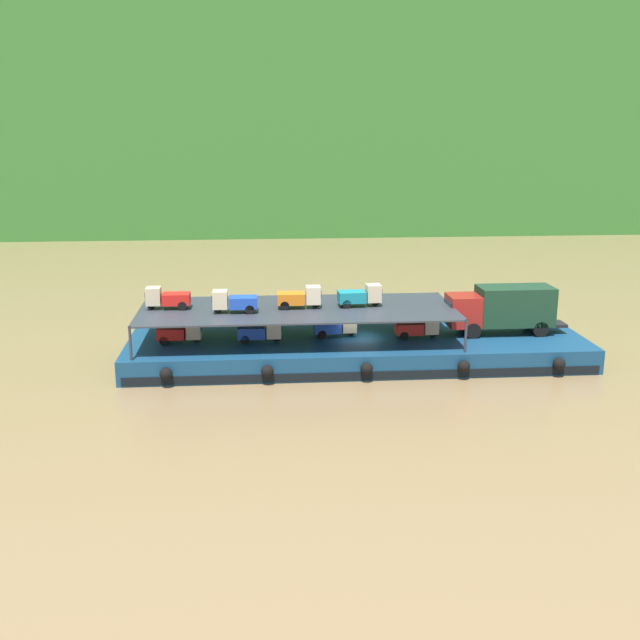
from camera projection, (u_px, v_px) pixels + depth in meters
name	position (u px, v px, depth m)	size (l,w,h in m)	color
ground_plane	(357.00, 360.00, 48.85)	(400.00, 400.00, 0.00)	olive
hillside_far_bank	(297.00, 63.00, 111.17)	(110.19, 34.03, 41.97)	#33702D
cargo_barge	(357.00, 349.00, 48.63)	(29.02, 9.11, 1.50)	navy
covered_lorry	(503.00, 308.00, 49.01)	(7.87, 2.35, 3.10)	maroon
cargo_rack	(298.00, 309.00, 47.69)	(19.82, 7.71, 2.00)	#2D333D
mini_truck_lower_stern	(180.00, 332.00, 47.16)	(2.75, 1.22, 1.38)	red
mini_truck_lower_aft	(261.00, 331.00, 47.34)	(2.79, 1.28, 1.38)	#1E47B7
mini_truck_lower_mid	(336.00, 326.00, 48.61)	(2.79, 1.30, 1.38)	#1E47B7
mini_truck_lower_fore	(418.00, 327.00, 48.29)	(2.75, 1.21, 1.38)	red
mini_truck_upper_stern	(167.00, 298.00, 47.38)	(2.74, 1.20, 1.38)	red
mini_truck_upper_mid	(234.00, 301.00, 46.43)	(2.75, 1.21, 1.38)	#1E47B7
mini_truck_upper_fore	(300.00, 297.00, 47.57)	(2.77, 1.25, 1.38)	orange
mini_truck_upper_bow	(360.00, 296.00, 48.06)	(2.79, 1.30, 1.38)	teal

